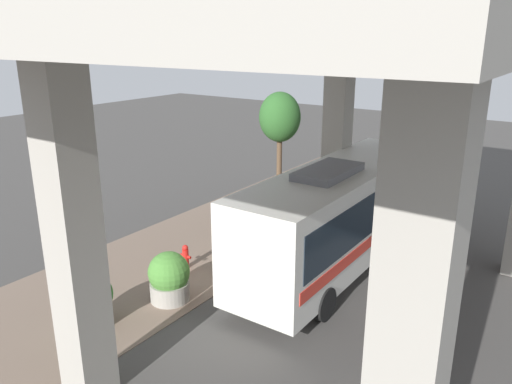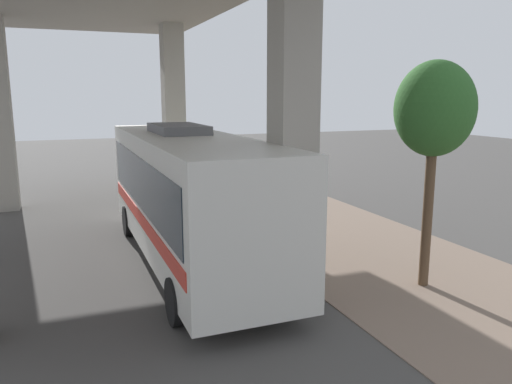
{
  "view_description": "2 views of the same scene",
  "coord_description": "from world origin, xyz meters",
  "px_view_note": "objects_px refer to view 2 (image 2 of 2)",
  "views": [
    {
      "loc": [
        9.03,
        -11.74,
        7.81
      ],
      "look_at": [
        -0.89,
        2.46,
        2.33
      ],
      "focal_mm": 35.0,
      "sensor_mm": 36.0,
      "label": 1
    },
    {
      "loc": [
        5.45,
        16.27,
        4.64
      ],
      "look_at": [
        -0.6,
        1.12,
        1.45
      ],
      "focal_mm": 35.0,
      "sensor_mm": 36.0,
      "label": 2
    }
  ],
  "objects_px": {
    "fire_hydrant": "(280,210)",
    "planter_front": "(235,184)",
    "planter_middle": "(235,194)",
    "bus": "(188,191)",
    "planter_back": "(254,210)",
    "street_tree_near": "(434,112)"
  },
  "relations": [
    {
      "from": "bus",
      "to": "planter_back",
      "type": "bearing_deg",
      "value": -141.0
    },
    {
      "from": "planter_front",
      "to": "planter_back",
      "type": "relative_size",
      "value": 0.95
    },
    {
      "from": "bus",
      "to": "street_tree_near",
      "type": "bearing_deg",
      "value": 141.97
    },
    {
      "from": "bus",
      "to": "planter_middle",
      "type": "height_order",
      "value": "bus"
    },
    {
      "from": "planter_back",
      "to": "street_tree_near",
      "type": "distance_m",
      "value": 7.38
    },
    {
      "from": "planter_middle",
      "to": "street_tree_near",
      "type": "xyz_separation_m",
      "value": [
        -1.78,
        9.01,
        3.5
      ]
    },
    {
      "from": "planter_back",
      "to": "bus",
      "type": "bearing_deg",
      "value": 39.0
    },
    {
      "from": "fire_hydrant",
      "to": "planter_front",
      "type": "distance_m",
      "value": 4.14
    },
    {
      "from": "planter_middle",
      "to": "planter_back",
      "type": "relative_size",
      "value": 1.0
    },
    {
      "from": "bus",
      "to": "planter_middle",
      "type": "xyz_separation_m",
      "value": [
        -3.15,
        -5.16,
        -1.3
      ]
    },
    {
      "from": "planter_middle",
      "to": "street_tree_near",
      "type": "bearing_deg",
      "value": 101.16
    },
    {
      "from": "fire_hydrant",
      "to": "planter_back",
      "type": "xyz_separation_m",
      "value": [
        1.37,
        0.92,
        0.33
      ]
    },
    {
      "from": "planter_middle",
      "to": "bus",
      "type": "bearing_deg",
      "value": 58.62
    },
    {
      "from": "planter_front",
      "to": "planter_back",
      "type": "distance_m",
      "value": 5.15
    },
    {
      "from": "fire_hydrant",
      "to": "planter_middle",
      "type": "xyz_separation_m",
      "value": [
        1.1,
        -1.91,
        0.31
      ]
    },
    {
      "from": "street_tree_near",
      "to": "planter_middle",
      "type": "bearing_deg",
      "value": -78.84
    },
    {
      "from": "fire_hydrant",
      "to": "planter_back",
      "type": "height_order",
      "value": "planter_back"
    },
    {
      "from": "fire_hydrant",
      "to": "planter_middle",
      "type": "bearing_deg",
      "value": -60.01
    },
    {
      "from": "planter_back",
      "to": "street_tree_near",
      "type": "bearing_deg",
      "value": 108.33
    },
    {
      "from": "bus",
      "to": "fire_hydrant",
      "type": "bearing_deg",
      "value": -142.58
    },
    {
      "from": "bus",
      "to": "planter_back",
      "type": "height_order",
      "value": "bus"
    },
    {
      "from": "fire_hydrant",
      "to": "street_tree_near",
      "type": "relative_size",
      "value": 0.16
    }
  ]
}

